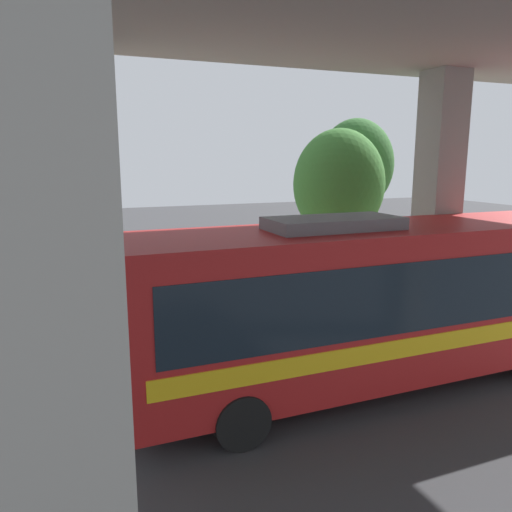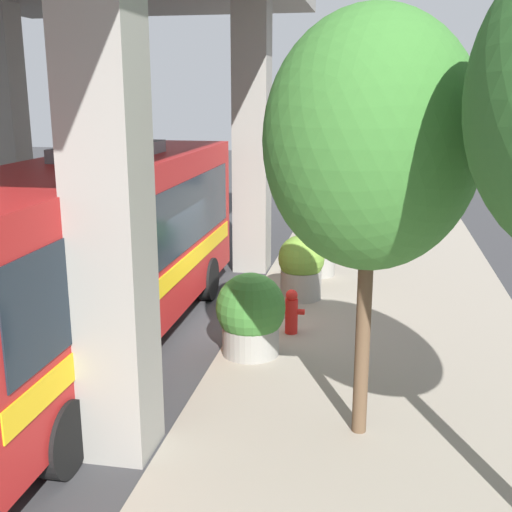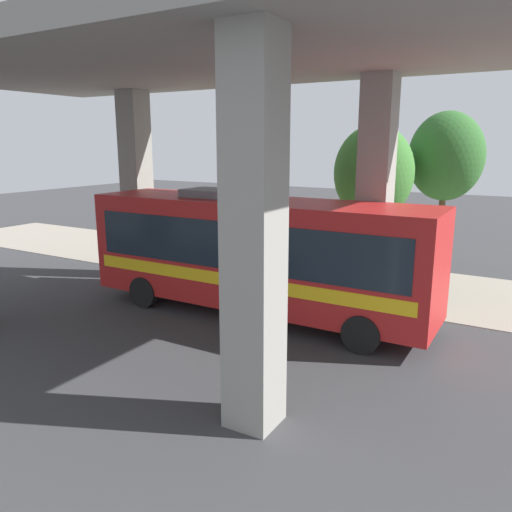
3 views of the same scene
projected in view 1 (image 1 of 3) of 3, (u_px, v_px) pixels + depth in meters
The scene contains 10 objects.
ground_plane at pixel (264, 360), 12.40m from camera, with size 80.00×80.00×0.00m, color #38383A.
sidewalk_strip at pixel (225, 323), 15.13m from camera, with size 6.00×40.00×0.02m.
overpass at pixel (369, 42), 7.47m from camera, with size 9.40×17.32×7.66m.
bus at pixel (375, 296), 10.60m from camera, with size 2.68×10.69×3.78m.
fire_hydrant at pixel (246, 327), 13.40m from camera, with size 0.53×0.25×0.93m.
planter_front at pixel (74, 340), 11.87m from camera, with size 1.01×1.01×1.34m.
planter_middle at pixel (161, 328), 12.42m from camera, with size 1.08×1.08×1.53m.
planter_back at pixel (295, 318), 13.22m from camera, with size 1.28×1.28×1.56m.
street_tree_near at pixel (339, 184), 15.35m from camera, with size 2.80×2.80×5.82m.
street_tree_far at pixel (355, 165), 17.99m from camera, with size 2.72×2.72×6.31m.
Camera 1 is at (10.74, -4.55, 4.95)m, focal length 35.00 mm.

